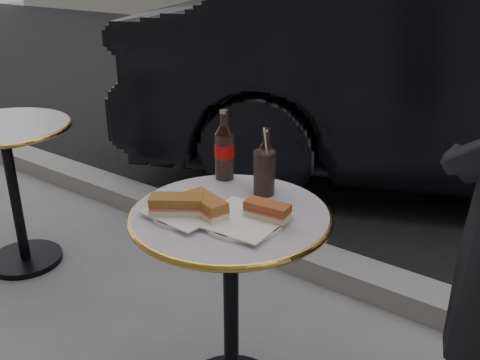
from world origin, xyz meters
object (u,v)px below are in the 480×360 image
Objects in this scene: bistro_table at (231,311)px; plate_left at (188,212)px; cola_bottle_left at (224,145)px; cola_bottle_right at (266,159)px; cola_glass at (264,173)px; plate_right at (243,221)px.

plate_left is (-0.09, -0.09, 0.37)m from bistro_table.
cola_bottle_left is (-0.18, 0.20, 0.49)m from bistro_table.
plate_left is 0.32m from cola_bottle_left.
cola_glass is at bearing -63.20° from cola_bottle_right.
cola_bottle_right is at bearing 109.39° from plate_right.
cola_glass is (0.02, -0.04, -0.03)m from cola_bottle_right.
cola_bottle_left is 0.19m from cola_glass.
bistro_table is at bearing -92.79° from cola_glass.
plate_right reaches higher than bistro_table.
bistro_table is 0.38m from plate_right.
plate_right is (0.17, 0.05, 0.00)m from plate_left.
bistro_table is at bearing -87.14° from cola_bottle_right.
cola_bottle_left is 0.17m from cola_bottle_right.
plate_right is 1.11× the size of cola_bottle_right.
plate_left is 1.49× the size of cola_glass.
cola_bottle_left is at bearing 106.14° from plate_left.
bistro_table is 3.47× the size of cola_bottle_right.
plate_right is 0.96× the size of cola_bottle_left.
cola_bottle_right reaches higher than cola_glass.
plate_right is 0.28m from cola_bottle_right.
cola_glass is at bearing 68.53° from plate_left.
bistro_table is 4.95× the size of cola_glass.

